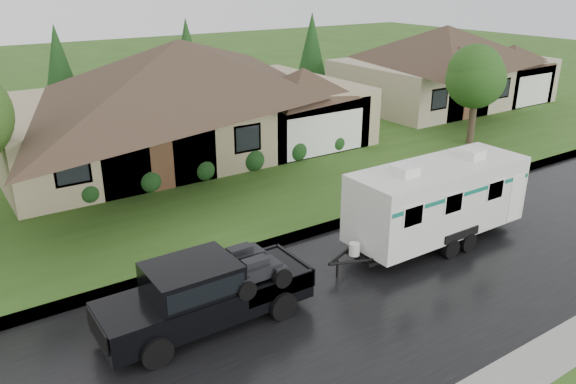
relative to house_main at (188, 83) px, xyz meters
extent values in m
plane|color=#2F5219|center=(-2.29, -13.84, -3.59)|extent=(140.00, 140.00, 0.00)
cube|color=black|center=(-2.29, -15.84, -3.59)|extent=(140.00, 8.00, 0.01)
cube|color=gray|center=(-2.29, -11.59, -3.52)|extent=(140.00, 0.50, 0.15)
cube|color=#2F5219|center=(-2.29, 1.16, -3.52)|extent=(140.00, 26.00, 0.15)
cube|color=tan|center=(-0.29, 0.16, -1.94)|extent=(18.00, 10.00, 3.00)
pyramid|color=#34281C|center=(-0.29, 0.16, 2.16)|extent=(19.44, 10.80, 2.60)
cube|color=tan|center=(5.11, -2.84, -2.09)|extent=(5.76, 4.00, 2.70)
cube|color=tan|center=(19.71, 0.66, -1.94)|extent=(14.00, 9.00, 3.00)
pyramid|color=#34281C|center=(19.71, 0.66, 1.86)|extent=(15.12, 9.72, 2.30)
cube|color=tan|center=(23.91, -1.84, -2.09)|extent=(4.48, 4.00, 2.70)
cylinder|color=#382B1E|center=(12.99, -7.41, -2.30)|extent=(0.38, 0.38, 2.29)
sphere|color=#2A591D|center=(12.99, -7.41, 0.21)|extent=(3.16, 3.16, 3.16)
sphere|color=#143814|center=(-6.59, -4.54, -2.94)|extent=(1.00, 1.00, 1.00)
sphere|color=#143814|center=(-4.07, -4.54, -2.94)|extent=(1.00, 1.00, 1.00)
sphere|color=#143814|center=(-1.55, -4.54, -2.94)|extent=(1.00, 1.00, 1.00)
sphere|color=#143814|center=(0.97, -4.54, -2.94)|extent=(1.00, 1.00, 1.00)
sphere|color=#143814|center=(3.49, -4.54, -2.94)|extent=(1.00, 1.00, 1.00)
sphere|color=#143814|center=(6.01, -4.54, -2.94)|extent=(1.00, 1.00, 1.00)
cube|color=black|center=(-6.29, -14.50, -2.86)|extent=(5.64, 1.88, 0.81)
cube|color=black|center=(-8.36, -14.50, -2.60)|extent=(1.50, 1.83, 0.33)
cube|color=black|center=(-6.66, -14.50, -2.13)|extent=(2.26, 1.77, 0.85)
cube|color=black|center=(-6.66, -14.50, -2.09)|extent=(2.07, 1.80, 0.52)
cube|color=black|center=(-4.50, -14.50, -2.67)|extent=(2.07, 1.79, 0.06)
cylinder|color=black|center=(-8.07, -15.42, -3.20)|extent=(0.79, 0.30, 0.79)
cylinder|color=black|center=(-8.07, -13.58, -3.20)|extent=(0.79, 0.30, 0.79)
cylinder|color=black|center=(-4.50, -15.42, -3.20)|extent=(0.79, 0.30, 0.79)
cylinder|color=black|center=(-4.50, -13.58, -3.20)|extent=(0.79, 0.30, 0.79)
cube|color=silver|center=(2.41, -14.50, -1.92)|extent=(6.58, 2.26, 2.30)
cube|color=black|center=(2.41, -14.50, -3.22)|extent=(6.96, 1.13, 0.13)
cube|color=#0E6452|center=(2.41, -14.50, -1.42)|extent=(6.45, 2.28, 0.13)
cube|color=white|center=(0.72, -14.50, -0.62)|extent=(0.66, 0.75, 0.30)
cube|color=white|center=(3.92, -14.50, -0.62)|extent=(0.66, 0.75, 0.30)
cylinder|color=black|center=(1.99, -15.61, -3.26)|extent=(0.66, 0.23, 0.66)
cylinder|color=black|center=(1.99, -13.39, -3.26)|extent=(0.66, 0.23, 0.66)
cylinder|color=black|center=(2.83, -15.61, -3.26)|extent=(0.66, 0.23, 0.66)
cylinder|color=black|center=(2.83, -13.39, -3.26)|extent=(0.66, 0.23, 0.66)
camera|label=1|loc=(-11.62, -26.26, 5.15)|focal=35.00mm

